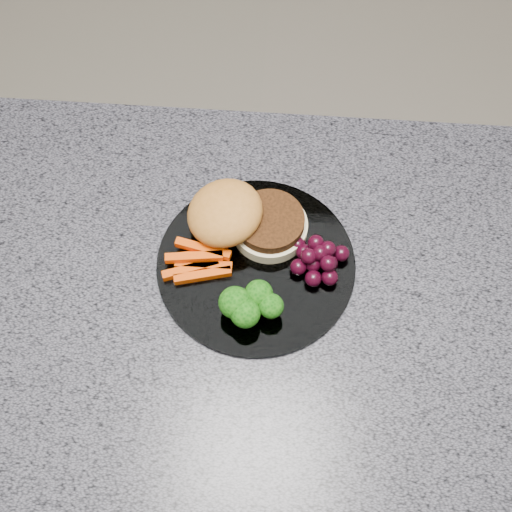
{
  "coord_description": "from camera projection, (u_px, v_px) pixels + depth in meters",
  "views": [
    {
      "loc": [
        0.09,
        -0.38,
        1.73
      ],
      "look_at": [
        0.06,
        0.04,
        0.93
      ],
      "focal_mm": 50.0,
      "sensor_mm": 36.0,
      "label": 1
    }
  ],
  "objects": [
    {
      "name": "burger",
      "position": [
        241.0,
        219.0,
        0.93
      ],
      "size": [
        0.16,
        0.1,
        0.06
      ],
      "rotation": [
        0.0,
        0.0,
        0.01
      ],
      "color": "beige",
      "rests_on": "plate"
    },
    {
      "name": "carrot_sticks",
      "position": [
        199.0,
        262.0,
        0.92
      ],
      "size": [
        0.09,
        0.06,
        0.02
      ],
      "rotation": [
        0.0,
        0.0,
        -0.13
      ],
      "color": "#CA3E03",
      "rests_on": "plate"
    },
    {
      "name": "room",
      "position": [
        173.0,
        32.0,
        0.52
      ],
      "size": [
        4.02,
        4.02,
        2.7
      ],
      "color": "gray",
      "rests_on": "ground"
    },
    {
      "name": "grape_bunch",
      "position": [
        318.0,
        258.0,
        0.91
      ],
      "size": [
        0.08,
        0.07,
        0.04
      ],
      "rotation": [
        0.0,
        0.0,
        -0.07
      ],
      "color": "black",
      "rests_on": "plate"
    },
    {
      "name": "broccoli",
      "position": [
        249.0,
        304.0,
        0.87
      ],
      "size": [
        0.08,
        0.06,
        0.05
      ],
      "rotation": [
        0.0,
        0.0,
        0.28
      ],
      "color": "olive",
      "rests_on": "plate"
    },
    {
      "name": "island_cabinet",
      "position": [
        224.0,
        400.0,
        1.33
      ],
      "size": [
        1.2,
        0.6,
        0.86
      ],
      "primitive_type": "cube",
      "color": "brown",
      "rests_on": "ground"
    },
    {
      "name": "countertop",
      "position": [
        210.0,
        300.0,
        0.93
      ],
      "size": [
        1.2,
        0.6,
        0.04
      ],
      "primitive_type": "cube",
      "color": "#53525D",
      "rests_on": "island_cabinet"
    },
    {
      "name": "plate",
      "position": [
        256.0,
        264.0,
        0.93
      ],
      "size": [
        0.26,
        0.26,
        0.01
      ],
      "primitive_type": "cylinder",
      "color": "white",
      "rests_on": "countertop"
    }
  ]
}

